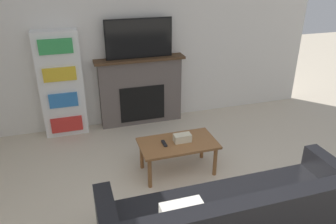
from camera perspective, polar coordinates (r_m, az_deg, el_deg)
wall_back at (r=5.40m, az=-4.51°, el=12.09°), size 6.07×0.06×2.70m
fireplace at (r=5.47m, az=-4.77°, el=3.72°), size 1.45×0.28×1.13m
tv at (r=5.20m, az=-5.07°, el=12.63°), size 1.06×0.03×0.62m
coffee_table at (r=4.21m, az=1.74°, el=-5.99°), size 0.98×0.55×0.44m
tissue_box at (r=4.18m, az=2.52°, el=-4.53°), size 0.22×0.12×0.10m
remote_control at (r=4.13m, az=-0.66°, el=-5.50°), size 0.04×0.15×0.02m
bookshelf at (r=5.26m, az=-18.06°, el=4.57°), size 0.65×0.29×1.64m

